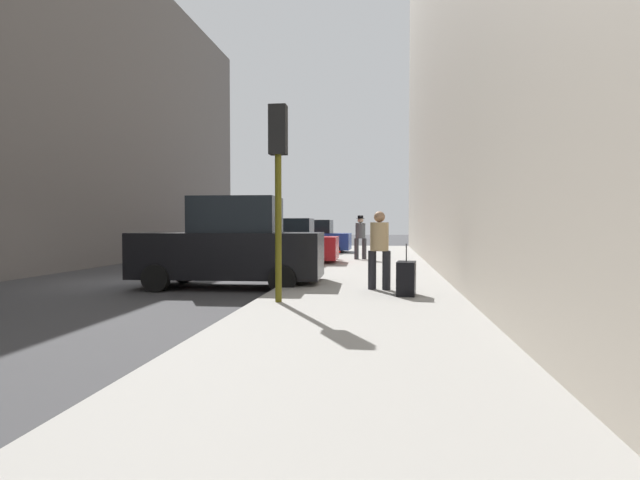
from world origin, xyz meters
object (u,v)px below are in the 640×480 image
rolling_suitcase (406,278)px  pedestrian_with_beanie (360,235)px  parked_black_suv (231,246)px  fire_hydrant (335,251)px  parked_blue_sedan (310,238)px  pedestrian_in_tan_coat (379,246)px  parked_red_hatchback (283,244)px  traffic_light (278,160)px

rolling_suitcase → pedestrian_with_beanie: bearing=97.9°
parked_black_suv → rolling_suitcase: bearing=-23.6°
fire_hydrant → rolling_suitcase: 10.24m
parked_blue_sedan → pedestrian_in_tan_coat: size_ratio=2.47×
parked_red_hatchback → parked_blue_sedan: (0.00, 7.01, 0.00)m
traffic_light → pedestrian_in_tan_coat: (1.82, 1.96, -1.65)m
pedestrian_in_tan_coat → pedestrian_with_beanie: (-0.86, 9.32, 0.03)m
rolling_suitcase → parked_black_suv: bearing=156.4°
parked_blue_sedan → traffic_light: traffic_light is taller
parked_black_suv → parked_red_hatchback: bearing=90.0°
traffic_light → pedestrian_in_tan_coat: 3.14m
pedestrian_with_beanie → parked_red_hatchback: bearing=-146.3°
traffic_light → rolling_suitcase: (2.37, 1.16, -2.27)m
parked_blue_sedan → fire_hydrant: (1.80, -5.30, -0.35)m
parked_black_suv → pedestrian_in_tan_coat: 3.82m
parked_red_hatchback → traffic_light: (1.85, -9.40, 1.91)m
parked_black_suv → parked_red_hatchback: size_ratio=1.10×
parked_blue_sedan → rolling_suitcase: parked_blue_sedan is taller
fire_hydrant → pedestrian_in_tan_coat: bearing=-78.4°
pedestrian_in_tan_coat → pedestrian_with_beanie: size_ratio=0.96×
traffic_light → rolling_suitcase: size_ratio=3.46×
parked_blue_sedan → pedestrian_in_tan_coat: bearing=-75.7°
pedestrian_in_tan_coat → rolling_suitcase: size_ratio=1.64×
parked_black_suv → fire_hydrant: bearing=77.5°
pedestrian_with_beanie → rolling_suitcase: pedestrian_with_beanie is taller
pedestrian_in_tan_coat → rolling_suitcase: pedestrian_in_tan_coat is taller
fire_hydrant → parked_red_hatchback: bearing=-136.5°
traffic_light → pedestrian_in_tan_coat: traffic_light is taller
parked_red_hatchback → pedestrian_in_tan_coat: bearing=-63.7°
parked_blue_sedan → pedestrian_in_tan_coat: 14.92m
parked_black_suv → pedestrian_with_beanie: 8.75m
rolling_suitcase → pedestrian_in_tan_coat: bearing=124.4°
parked_black_suv → rolling_suitcase: (4.22, -1.84, -0.54)m
parked_red_hatchback → parked_blue_sedan: size_ratio=1.00×
parked_blue_sedan → parked_black_suv: bearing=-90.0°
parked_red_hatchback → pedestrian_in_tan_coat: 8.30m
pedestrian_in_tan_coat → parked_black_suv: bearing=164.1°
parked_red_hatchback → pedestrian_with_beanie: 3.40m
pedestrian_in_tan_coat → traffic_light: bearing=-132.9°
parked_red_hatchback → traffic_light: traffic_light is taller
traffic_light → parked_red_hatchback: bearing=101.2°
parked_blue_sedan → pedestrian_with_beanie: size_ratio=2.38×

